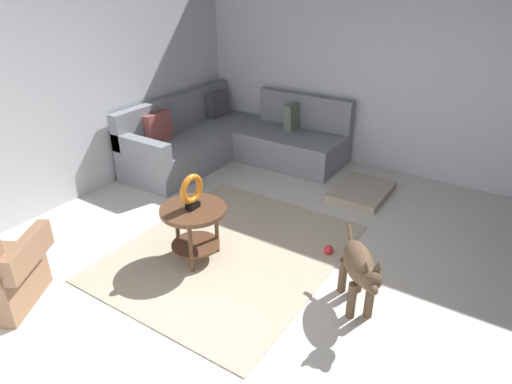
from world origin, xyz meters
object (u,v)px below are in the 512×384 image
(torus_sculpture, at_px, (192,191))
(dog_bed_mat, at_px, (362,191))
(dog, at_px, (360,268))
(side_table, at_px, (194,220))
(dog_toy_ball, at_px, (328,250))
(sectional_couch, at_px, (231,141))

(torus_sculpture, distance_m, dog_bed_mat, 2.34)
(torus_sculpture, distance_m, dog, 1.56)
(torus_sculpture, bearing_deg, side_table, 94.76)
(torus_sculpture, distance_m, dog_toy_ball, 1.42)
(side_table, bearing_deg, dog_toy_ball, -54.33)
(sectional_couch, distance_m, torus_sculpture, 2.40)
(sectional_couch, xyz_separation_m, dog_toy_ball, (-1.36, -2.12, -0.25))
(dog, bearing_deg, side_table, -28.67)
(dog_bed_mat, bearing_deg, torus_sculpture, 158.15)
(dog_bed_mat, bearing_deg, dog, -160.35)
(dog_bed_mat, bearing_deg, side_table, 158.15)
(sectional_couch, bearing_deg, side_table, -152.25)
(dog, relative_size, dog_toy_ball, 7.71)
(torus_sculpture, bearing_deg, dog_toy_ball, -54.33)
(dog_bed_mat, height_order, dog_toy_ball, dog_toy_ball)
(side_table, relative_size, torus_sculpture, 1.84)
(sectional_couch, height_order, dog, sectional_couch)
(sectional_couch, relative_size, dog_toy_ball, 24.06)
(dog_bed_mat, height_order, dog, dog)
(sectional_couch, relative_size, torus_sculpture, 6.90)
(dog_bed_mat, bearing_deg, sectional_couch, 89.64)
(torus_sculpture, relative_size, dog_bed_mat, 0.41)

